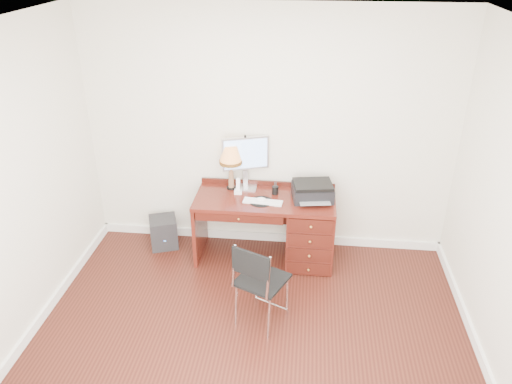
# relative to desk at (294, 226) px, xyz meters

# --- Properties ---
(ground) EXTENTS (4.00, 4.00, 0.00)m
(ground) POSITION_rel_desk_xyz_m (-0.32, -1.40, -0.41)
(ground) COLOR black
(ground) RESTS_ON ground
(room_shell) EXTENTS (4.00, 4.00, 4.00)m
(room_shell) POSITION_rel_desk_xyz_m (-0.32, -0.77, -0.36)
(room_shell) COLOR silver
(room_shell) RESTS_ON ground
(desk) EXTENTS (1.50, 0.67, 0.75)m
(desk) POSITION_rel_desk_xyz_m (0.00, 0.00, 0.00)
(desk) COLOR #531911
(desk) RESTS_ON ground
(monitor) EXTENTS (0.50, 0.25, 0.59)m
(monitor) POSITION_rel_desk_xyz_m (-0.55, 0.23, 0.71)
(monitor) COLOR silver
(monitor) RESTS_ON desk
(keyboard) EXTENTS (0.42, 0.16, 0.02)m
(keyboard) POSITION_rel_desk_xyz_m (-0.34, -0.11, 0.35)
(keyboard) COLOR white
(keyboard) RESTS_ON desk
(mouse_pad) EXTENTS (0.25, 0.25, 0.05)m
(mouse_pad) POSITION_rel_desk_xyz_m (-0.36, -0.10, 0.35)
(mouse_pad) COLOR black
(mouse_pad) RESTS_ON desk
(printer) EXTENTS (0.47, 0.39, 0.19)m
(printer) POSITION_rel_desk_xyz_m (0.18, 0.03, 0.43)
(printer) COLOR black
(printer) RESTS_ON desk
(leg_lamp) EXTENTS (0.25, 0.25, 0.51)m
(leg_lamp) POSITION_rel_desk_xyz_m (-0.71, 0.18, 0.71)
(leg_lamp) COLOR black
(leg_lamp) RESTS_ON desk
(phone) EXTENTS (0.09, 0.09, 0.18)m
(phone) POSITION_rel_desk_xyz_m (-0.62, 0.07, 0.39)
(phone) COLOR white
(phone) RESTS_ON desk
(pen_cup) EXTENTS (0.07, 0.07, 0.09)m
(pen_cup) POSITION_rel_desk_xyz_m (-0.22, 0.10, 0.38)
(pen_cup) COLOR black
(pen_cup) RESTS_ON desk
(chair) EXTENTS (0.54, 0.56, 0.87)m
(chair) POSITION_rel_desk_xyz_m (-0.25, -1.12, 0.12)
(chair) COLOR black
(chair) RESTS_ON ground
(equipment_box) EXTENTS (0.39, 0.39, 0.35)m
(equipment_box) POSITION_rel_desk_xyz_m (-1.51, 0.10, -0.24)
(equipment_box) COLOR black
(equipment_box) RESTS_ON ground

